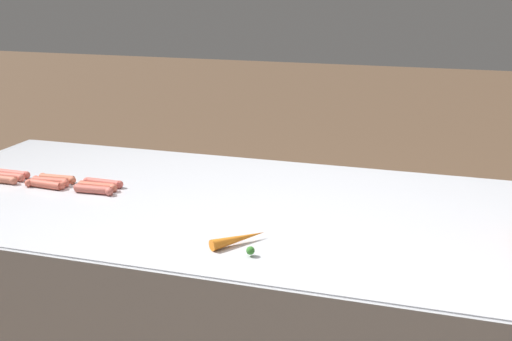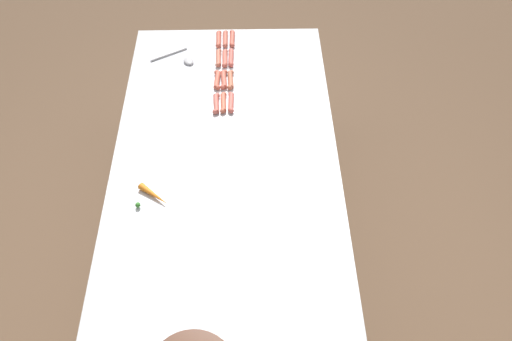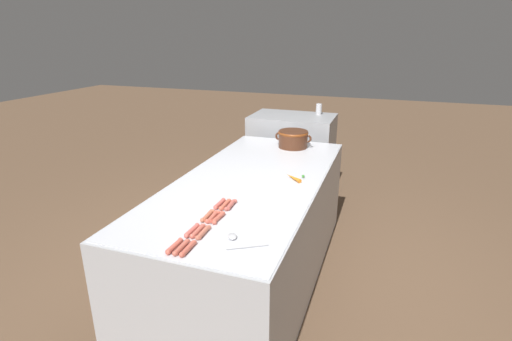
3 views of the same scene
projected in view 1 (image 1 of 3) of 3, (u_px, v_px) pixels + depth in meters
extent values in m
cube|color=#ADAFB5|center=(247.00, 325.00, 2.17)|extent=(1.05, 2.42, 0.87)
cube|color=silver|center=(247.00, 205.00, 2.04)|extent=(1.03, 2.37, 0.00)
cylinder|color=#CB5C51|center=(11.00, 174.00, 2.31)|extent=(0.03, 0.13, 0.03)
sphere|color=#CB5C51|center=(26.00, 175.00, 2.29)|extent=(0.03, 0.03, 0.03)
cylinder|color=#BF6549|center=(57.00, 178.00, 2.25)|extent=(0.03, 0.13, 0.03)
sphere|color=#BF6549|center=(43.00, 177.00, 2.27)|extent=(0.03, 0.03, 0.03)
sphere|color=#BF6549|center=(72.00, 180.00, 2.23)|extent=(0.03, 0.03, 0.03)
cylinder|color=#CC5B50|center=(103.00, 183.00, 2.20)|extent=(0.03, 0.13, 0.03)
sphere|color=#CC5B50|center=(87.00, 181.00, 2.22)|extent=(0.03, 0.03, 0.03)
sphere|color=#CC5B50|center=(119.00, 184.00, 2.19)|extent=(0.03, 0.03, 0.03)
cylinder|color=#C86050|center=(6.00, 176.00, 2.28)|extent=(0.03, 0.13, 0.03)
sphere|color=#C86050|center=(21.00, 178.00, 2.26)|extent=(0.03, 0.03, 0.03)
cylinder|color=#C95E4C|center=(50.00, 181.00, 2.22)|extent=(0.04, 0.13, 0.03)
sphere|color=#C95E4C|center=(36.00, 179.00, 2.24)|extent=(0.03, 0.03, 0.03)
sphere|color=#C95E4C|center=(65.00, 183.00, 2.20)|extent=(0.03, 0.03, 0.03)
cylinder|color=#CC6149|center=(97.00, 186.00, 2.17)|extent=(0.03, 0.13, 0.03)
sphere|color=#CC6149|center=(82.00, 184.00, 2.19)|extent=(0.03, 0.03, 0.03)
sphere|color=#CC6149|center=(113.00, 188.00, 2.15)|extent=(0.03, 0.03, 0.03)
sphere|color=#C1664F|center=(13.00, 181.00, 2.22)|extent=(0.03, 0.03, 0.03)
cylinder|color=#CC5D49|center=(45.00, 184.00, 2.19)|extent=(0.04, 0.13, 0.03)
sphere|color=#CC5D49|center=(29.00, 183.00, 2.20)|extent=(0.03, 0.03, 0.03)
sphere|color=#CC5D49|center=(62.00, 186.00, 2.17)|extent=(0.03, 0.03, 0.03)
cylinder|color=#C25C51|center=(93.00, 190.00, 2.13)|extent=(0.03, 0.13, 0.03)
sphere|color=#C25C51|center=(77.00, 188.00, 2.16)|extent=(0.03, 0.03, 0.03)
sphere|color=#C25C51|center=(109.00, 192.00, 2.11)|extent=(0.03, 0.03, 0.03)
cone|color=orange|center=(239.00, 239.00, 1.73)|extent=(0.15, 0.13, 0.03)
sphere|color=#387F2D|center=(250.00, 251.00, 1.65)|extent=(0.02, 0.02, 0.02)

